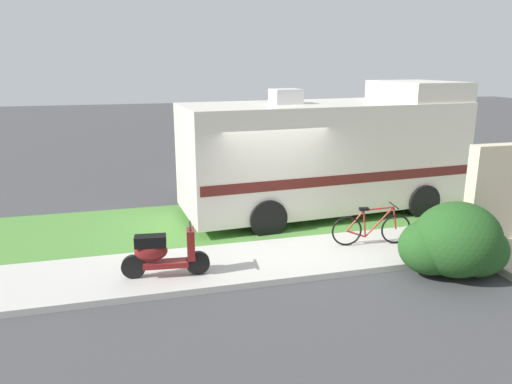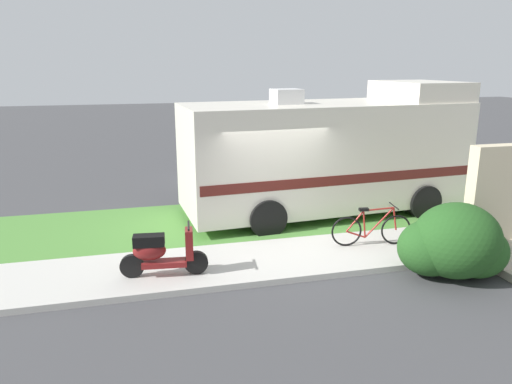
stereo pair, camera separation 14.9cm
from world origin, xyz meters
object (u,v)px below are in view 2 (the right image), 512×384
Objects in this scene: motorhome_rv at (329,153)px; scooter at (160,252)px; bottle_green at (458,235)px; bicycle at (371,229)px; pickup_truck_near at (294,148)px.

motorhome_rv is 4.67× the size of scooter.
motorhome_rv is 27.81× the size of bottle_green.
motorhome_rv is 2.97m from bicycle.
pickup_truck_near reaches higher than bicycle.
motorhome_rv reaches higher than bicycle.
scooter is 9.41m from pickup_truck_near.
pickup_truck_near reaches higher than scooter.
pickup_truck_near reaches higher than bottle_green.
bicycle is 2.06m from bottle_green.
pickup_truck_near is at bearing 56.49° from scooter.
motorhome_rv is at bearing -97.41° from pickup_truck_near.
motorhome_rv is 5.69m from scooter.
motorhome_rv reaches higher than pickup_truck_near.
scooter is 0.93× the size of bicycle.
scooter is (-4.58, -3.19, -1.06)m from motorhome_rv.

